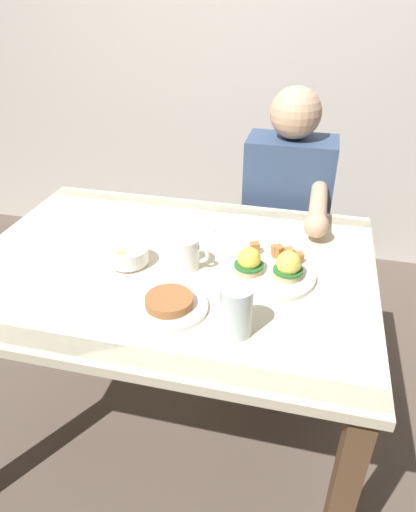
# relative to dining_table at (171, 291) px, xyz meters

# --- Properties ---
(ground_plane) EXTENTS (6.00, 6.00, 0.00)m
(ground_plane) POSITION_rel_dining_table_xyz_m (0.00, 0.00, -0.63)
(ground_plane) COLOR brown
(back_wall) EXTENTS (4.80, 0.10, 2.60)m
(back_wall) POSITION_rel_dining_table_xyz_m (0.00, 1.50, 0.67)
(back_wall) COLOR silver
(back_wall) RESTS_ON ground_plane
(dining_table) EXTENTS (1.20, 0.90, 0.74)m
(dining_table) POSITION_rel_dining_table_xyz_m (0.00, 0.00, 0.00)
(dining_table) COLOR beige
(dining_table) RESTS_ON ground_plane
(eggs_benedict_plate) EXTENTS (0.27, 0.27, 0.09)m
(eggs_benedict_plate) POSITION_rel_dining_table_xyz_m (0.30, -0.00, 0.13)
(eggs_benedict_plate) COLOR white
(eggs_benedict_plate) RESTS_ON dining_table
(fruit_bowl) EXTENTS (0.12, 0.12, 0.06)m
(fruit_bowl) POSITION_rel_dining_table_xyz_m (-0.12, -0.04, 0.14)
(fruit_bowl) COLOR white
(fruit_bowl) RESTS_ON dining_table
(coffee_mug) EXTENTS (0.11, 0.08, 0.09)m
(coffee_mug) POSITION_rel_dining_table_xyz_m (0.06, -0.01, 0.16)
(coffee_mug) COLOR white
(coffee_mug) RESTS_ON dining_table
(fork) EXTENTS (0.09, 0.14, 0.00)m
(fork) POSITION_rel_dining_table_xyz_m (0.10, 0.18, 0.11)
(fork) COLOR silver
(fork) RESTS_ON dining_table
(water_glass_near) EXTENTS (0.08, 0.08, 0.13)m
(water_glass_near) POSITION_rel_dining_table_xyz_m (0.25, -0.26, 0.16)
(water_glass_near) COLOR silver
(water_glass_near) RESTS_ON dining_table
(side_plate) EXTENTS (0.20, 0.20, 0.04)m
(side_plate) POSITION_rel_dining_table_xyz_m (0.07, -0.21, 0.12)
(side_plate) COLOR white
(side_plate) RESTS_ON dining_table
(diner_person) EXTENTS (0.34, 0.54, 1.14)m
(diner_person) POSITION_rel_dining_table_xyz_m (0.30, 0.60, 0.02)
(diner_person) COLOR #33333D
(diner_person) RESTS_ON ground_plane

